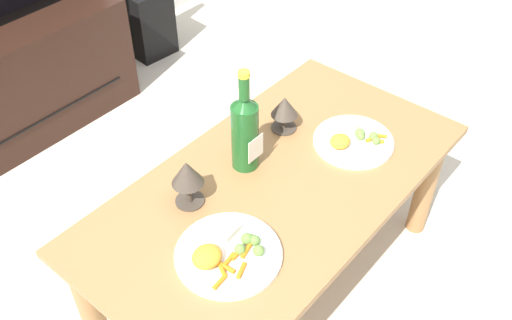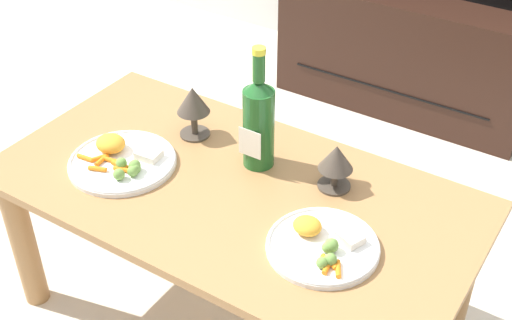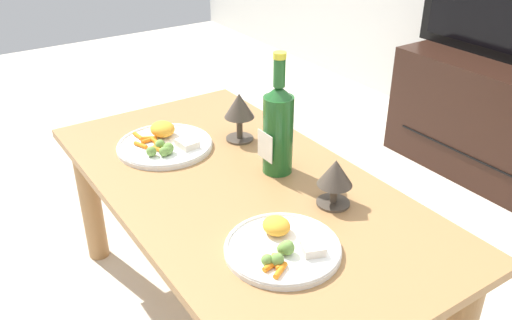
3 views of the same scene
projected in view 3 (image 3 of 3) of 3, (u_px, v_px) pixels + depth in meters
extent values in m
plane|color=beige|center=(242.00, 318.00, 1.66)|extent=(6.40, 6.40, 0.00)
cube|color=#9E7042|center=(240.00, 187.00, 1.43)|extent=(1.22, 0.64, 0.03)
cylinder|color=#9E7042|center=(90.00, 200.00, 1.82)|extent=(0.07, 0.07, 0.46)
cylinder|color=#9E7042|center=(221.00, 160.00, 2.07)|extent=(0.07, 0.07, 0.46)
cube|color=black|center=(479.00, 161.00, 2.22)|extent=(0.83, 0.01, 0.01)
cylinder|color=#1E5923|center=(277.00, 134.00, 1.44)|extent=(0.08, 0.08, 0.22)
cone|color=#1E5923|center=(278.00, 91.00, 1.38)|extent=(0.08, 0.08, 0.04)
cylinder|color=#1E5923|center=(278.00, 72.00, 1.35)|extent=(0.03, 0.03, 0.07)
cylinder|color=yellow|center=(279.00, 55.00, 1.33)|extent=(0.03, 0.03, 0.02)
cube|color=silver|center=(264.00, 146.00, 1.43)|extent=(0.06, 0.00, 0.08)
cylinder|color=#473D33|center=(240.00, 138.00, 1.65)|extent=(0.08, 0.08, 0.01)
cylinder|color=#473D33|center=(240.00, 127.00, 1.64)|extent=(0.02, 0.02, 0.07)
cone|color=#473D33|center=(239.00, 105.00, 1.60)|extent=(0.09, 0.09, 0.08)
cylinder|color=#473D33|center=(333.00, 203.00, 1.34)|extent=(0.08, 0.08, 0.01)
cylinder|color=#473D33|center=(334.00, 193.00, 1.33)|extent=(0.02, 0.02, 0.05)
cone|color=#473D33|center=(335.00, 172.00, 1.30)|extent=(0.09, 0.09, 0.07)
cylinder|color=white|center=(165.00, 146.00, 1.60)|extent=(0.28, 0.28, 0.01)
torus|color=white|center=(165.00, 144.00, 1.60)|extent=(0.28, 0.28, 0.01)
ellipsoid|color=orange|center=(163.00, 129.00, 1.64)|extent=(0.08, 0.07, 0.04)
cube|color=beige|center=(187.00, 143.00, 1.58)|extent=(0.07, 0.06, 0.02)
cylinder|color=orange|center=(159.00, 149.00, 1.56)|extent=(0.05, 0.02, 0.01)
cylinder|color=orange|center=(159.00, 146.00, 1.58)|extent=(0.05, 0.02, 0.01)
cylinder|color=orange|center=(156.00, 142.00, 1.60)|extent=(0.05, 0.02, 0.01)
cylinder|color=orange|center=(149.00, 138.00, 1.62)|extent=(0.03, 0.05, 0.01)
cylinder|color=orange|center=(149.00, 140.00, 1.61)|extent=(0.02, 0.05, 0.01)
cylinder|color=orange|center=(138.00, 136.00, 1.63)|extent=(0.05, 0.02, 0.01)
cylinder|color=orange|center=(141.00, 145.00, 1.58)|extent=(0.05, 0.03, 0.01)
sphere|color=olive|center=(168.00, 150.00, 1.54)|extent=(0.03, 0.03, 0.03)
sphere|color=olive|center=(168.00, 148.00, 1.54)|extent=(0.03, 0.03, 0.03)
sphere|color=olive|center=(164.00, 152.00, 1.53)|extent=(0.03, 0.03, 0.03)
sphere|color=olive|center=(151.00, 151.00, 1.53)|extent=(0.03, 0.03, 0.03)
sphere|color=olive|center=(160.00, 144.00, 1.57)|extent=(0.03, 0.03, 0.03)
cylinder|color=white|center=(283.00, 249.00, 1.17)|extent=(0.26, 0.26, 0.01)
torus|color=white|center=(283.00, 246.00, 1.17)|extent=(0.25, 0.25, 0.01)
ellipsoid|color=orange|center=(276.00, 226.00, 1.21)|extent=(0.07, 0.06, 0.04)
cube|color=beige|center=(312.00, 247.00, 1.15)|extent=(0.07, 0.06, 0.02)
cylinder|color=orange|center=(272.00, 265.00, 1.11)|extent=(0.02, 0.05, 0.01)
cylinder|color=orange|center=(280.00, 270.00, 1.09)|extent=(0.03, 0.05, 0.01)
cylinder|color=orange|center=(276.00, 262.00, 1.12)|extent=(0.05, 0.03, 0.01)
sphere|color=olive|center=(267.00, 260.00, 1.11)|extent=(0.03, 0.03, 0.03)
sphere|color=olive|center=(287.00, 248.00, 1.14)|extent=(0.03, 0.03, 0.03)
sphere|color=olive|center=(277.00, 259.00, 1.11)|extent=(0.03, 0.03, 0.03)
sphere|color=olive|center=(283.00, 249.00, 1.14)|extent=(0.03, 0.03, 0.03)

